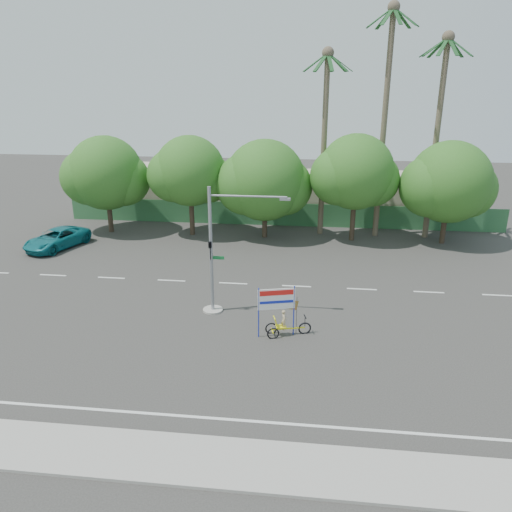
# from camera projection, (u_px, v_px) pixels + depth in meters

# --- Properties ---
(ground) EXTENTS (120.00, 120.00, 0.00)m
(ground) POSITION_uv_depth(u_px,v_px,m) (248.00, 350.00, 23.76)
(ground) COLOR #33302D
(ground) RESTS_ON ground
(sidewalk_near) EXTENTS (50.00, 2.40, 0.12)m
(sidewalk_near) POSITION_uv_depth(u_px,v_px,m) (219.00, 462.00, 16.73)
(sidewalk_near) COLOR gray
(sidewalk_near) RESTS_ON ground
(fence) EXTENTS (38.00, 0.08, 2.00)m
(fence) POSITION_uv_depth(u_px,v_px,m) (280.00, 214.00, 43.54)
(fence) COLOR #336B3D
(fence) RESTS_ON ground
(building_left) EXTENTS (12.00, 8.00, 4.00)m
(building_left) POSITION_uv_depth(u_px,v_px,m) (181.00, 190.00, 48.50)
(building_left) COLOR #B5A690
(building_left) RESTS_ON ground
(building_right) EXTENTS (14.00, 8.00, 3.60)m
(building_right) POSITION_uv_depth(u_px,v_px,m) (369.00, 196.00, 46.62)
(building_right) COLOR #B5A690
(building_right) RESTS_ON ground
(tree_far_left) EXTENTS (7.14, 6.00, 7.96)m
(tree_far_left) POSITION_uv_depth(u_px,v_px,m) (105.00, 175.00, 40.53)
(tree_far_left) COLOR #473828
(tree_far_left) RESTS_ON ground
(tree_left) EXTENTS (6.66, 5.60, 8.07)m
(tree_left) POSITION_uv_depth(u_px,v_px,m) (189.00, 174.00, 39.67)
(tree_left) COLOR #473828
(tree_left) RESTS_ON ground
(tree_center) EXTENTS (7.62, 6.40, 7.85)m
(tree_center) POSITION_uv_depth(u_px,v_px,m) (264.00, 183.00, 39.22)
(tree_center) COLOR #473828
(tree_center) RESTS_ON ground
(tree_right) EXTENTS (6.90, 5.80, 8.36)m
(tree_right) POSITION_uv_depth(u_px,v_px,m) (355.00, 175.00, 38.20)
(tree_right) COLOR #473828
(tree_right) RESTS_ON ground
(tree_far_right) EXTENTS (7.38, 6.20, 7.94)m
(tree_far_right) POSITION_uv_depth(u_px,v_px,m) (448.00, 185.00, 37.64)
(tree_far_right) COLOR #473828
(tree_far_right) RESTS_ON ground
(palm_tall) EXTENTS (3.73, 3.79, 17.45)m
(palm_tall) POSITION_uv_depth(u_px,v_px,m) (386.00, 103.00, 37.62)
(palm_tall) COLOR #70604C
(palm_tall) RESTS_ON ground
(palm_mid) EXTENTS (3.73, 3.79, 15.45)m
(palm_mid) POSITION_uv_depth(u_px,v_px,m) (439.00, 118.00, 37.55)
(palm_mid) COLOR #70604C
(palm_mid) RESTS_ON ground
(palm_short) EXTENTS (3.73, 3.79, 14.45)m
(palm_short) POSITION_uv_depth(u_px,v_px,m) (325.00, 124.00, 38.65)
(palm_short) COLOR #70604C
(palm_short) RESTS_ON ground
(traffic_signal) EXTENTS (4.72, 1.10, 7.00)m
(traffic_signal) POSITION_uv_depth(u_px,v_px,m) (217.00, 262.00, 26.75)
(traffic_signal) COLOR gray
(traffic_signal) RESTS_ON ground
(trike_billboard) EXTENTS (2.66, 1.02, 2.69)m
(trike_billboard) POSITION_uv_depth(u_px,v_px,m) (281.00, 316.00, 24.75)
(trike_billboard) COLOR black
(trike_billboard) RESTS_ON ground
(pickup_truck) EXTENTS (4.04, 5.77, 1.46)m
(pickup_truck) POSITION_uv_depth(u_px,v_px,m) (57.00, 239.00, 37.83)
(pickup_truck) COLOR #106E76
(pickup_truck) RESTS_ON ground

